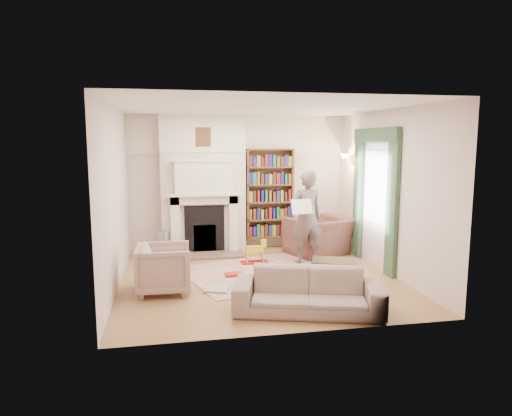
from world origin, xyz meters
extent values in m
plane|color=olive|center=(0.00, 0.00, 0.00)|extent=(4.50, 4.50, 0.00)
plane|color=white|center=(0.00, 0.00, 2.80)|extent=(4.50, 4.50, 0.00)
plane|color=beige|center=(0.00, 2.25, 1.40)|extent=(4.50, 0.00, 4.50)
plane|color=beige|center=(0.00, -2.25, 1.40)|extent=(4.50, 0.00, 4.50)
plane|color=beige|center=(-2.25, 0.00, 1.40)|extent=(0.00, 4.50, 4.50)
plane|color=beige|center=(2.25, 0.00, 1.40)|extent=(0.00, 4.50, 4.50)
cube|color=beige|center=(-0.75, 2.08, 1.40)|extent=(1.70, 0.35, 2.80)
cube|color=silver|center=(-0.75, 1.79, 1.22)|extent=(1.47, 0.24, 0.05)
cube|color=black|center=(-0.75, 1.88, 0.50)|extent=(0.80, 0.06, 0.96)
cube|color=silver|center=(-0.75, 1.81, 1.55)|extent=(1.15, 0.18, 0.62)
cube|color=brown|center=(0.65, 2.12, 1.18)|extent=(1.00, 0.24, 1.85)
cube|color=silver|center=(2.23, 0.40, 1.45)|extent=(0.02, 0.90, 1.30)
cube|color=#2F492E|center=(2.20, -0.30, 1.20)|extent=(0.07, 0.32, 2.40)
cube|color=#2F492E|center=(2.20, 1.10, 1.20)|extent=(0.07, 0.32, 2.40)
cube|color=#2F492E|center=(2.19, 0.40, 2.38)|extent=(0.09, 1.70, 0.24)
cube|color=beige|center=(0.14, 0.33, 0.01)|extent=(3.08, 2.68, 0.01)
imported|color=#552E2D|center=(1.50, 1.39, 0.37)|extent=(1.43, 1.35, 0.75)
imported|color=#BAA999|center=(-1.54, -0.42, 0.37)|extent=(0.82, 0.80, 0.73)
imported|color=#A49987|center=(0.35, -1.62, 0.29)|extent=(2.10, 1.28, 0.57)
imported|color=#584D47|center=(1.05, 0.79, 0.87)|extent=(0.68, 0.49, 1.74)
cube|color=white|center=(0.90, 0.59, 1.10)|extent=(0.40, 0.16, 0.26)
cylinder|color=#999BA0|center=(-1.56, 1.58, 0.28)|extent=(0.29, 0.29, 0.55)
cube|color=#F0E255|center=(-0.75, -0.51, 0.03)|extent=(0.44, 0.44, 0.03)
cube|color=#A72613|center=(-0.40, 0.17, 0.04)|extent=(0.29, 0.20, 0.05)
cube|color=red|center=(0.01, -0.27, 0.02)|extent=(0.30, 0.30, 0.02)
cube|color=red|center=(0.45, -0.53, 0.02)|extent=(0.30, 0.27, 0.02)
cube|color=red|center=(0.36, -0.24, 0.02)|extent=(0.30, 0.28, 0.02)
cube|color=red|center=(0.09, -0.50, 0.02)|extent=(0.30, 0.30, 0.02)
camera|label=1|loc=(-1.43, -7.23, 2.26)|focal=32.00mm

